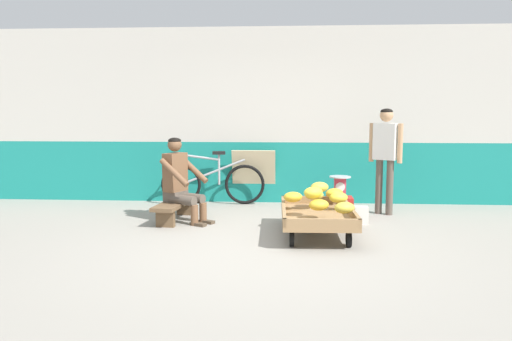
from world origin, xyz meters
TOP-DOWN VIEW (x-y plane):
  - ground_plane at (0.00, 0.00)m, footprint 80.00×80.00m
  - back_wall at (0.00, 3.03)m, footprint 16.00×0.30m
  - banana_cart at (0.64, 0.75)m, footprint 0.88×1.46m
  - banana_pile at (0.71, 0.86)m, footprint 0.86×1.25m
  - low_bench at (-1.24, 1.45)m, footprint 0.45×1.13m
  - vendor_seated at (-1.16, 1.40)m, footprint 0.74×0.64m
  - plastic_crate at (1.02, 1.75)m, footprint 0.36×0.28m
  - weighing_scale at (1.02, 1.75)m, footprint 0.30×0.30m
  - bicycle_near_left at (-0.92, 2.66)m, footprint 1.66×0.48m
  - sign_board at (-0.27, 2.86)m, footprint 0.70×0.28m
  - customer_adult at (1.69, 2.06)m, footprint 0.44×0.33m
  - shopping_bag at (1.27, 1.39)m, footprint 0.18×0.12m

SIDE VIEW (x-z plane):
  - ground_plane at x=0.00m, z-range 0.00..0.00m
  - shopping_bag at x=1.27m, z-range 0.00..0.24m
  - plastic_crate at x=1.02m, z-range 0.00..0.30m
  - low_bench at x=-1.24m, z-range 0.06..0.33m
  - banana_cart at x=0.64m, z-range 0.06..0.42m
  - bicycle_near_left at x=-0.92m, z-range -0.08..0.78m
  - sign_board at x=-0.27m, z-range 0.00..0.87m
  - weighing_scale at x=1.02m, z-range 0.31..0.60m
  - banana_pile at x=0.71m, z-range 0.33..0.59m
  - vendor_seated at x=-1.16m, z-range 0.00..1.14m
  - customer_adult at x=1.69m, z-range 0.19..1.72m
  - back_wall at x=0.00m, z-range 0.00..2.82m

